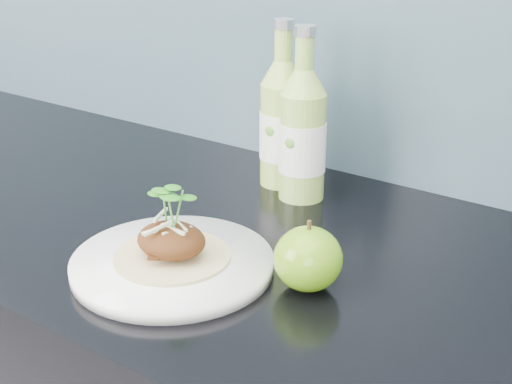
# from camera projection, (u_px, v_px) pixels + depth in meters

# --- Properties ---
(dinner_plate) EXTENTS (0.28, 0.28, 0.02)m
(dinner_plate) POSITION_uv_depth(u_px,v_px,m) (173.00, 264.00, 0.85)
(dinner_plate) COLOR white
(dinner_plate) RESTS_ON kitchen_counter
(pork_taco) EXTENTS (0.14, 0.14, 0.09)m
(pork_taco) POSITION_uv_depth(u_px,v_px,m) (171.00, 237.00, 0.84)
(pork_taco) COLOR tan
(pork_taco) RESTS_ON dinner_plate
(green_apple) EXTENTS (0.09, 0.09, 0.08)m
(green_apple) POSITION_uv_depth(u_px,v_px,m) (308.00, 259.00, 0.80)
(green_apple) COLOR #43910F
(green_apple) RESTS_ON kitchen_counter
(cider_bottle_left) EXTENTS (0.08, 0.08, 0.25)m
(cider_bottle_left) POSITION_uv_depth(u_px,v_px,m) (282.00, 124.00, 1.08)
(cider_bottle_left) COLOR #A2C652
(cider_bottle_left) RESTS_ON kitchen_counter
(cider_bottle_right) EXTENTS (0.08, 0.08, 0.25)m
(cider_bottle_right) POSITION_uv_depth(u_px,v_px,m) (303.00, 135.00, 1.02)
(cider_bottle_right) COLOR #99C753
(cider_bottle_right) RESTS_ON kitchen_counter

